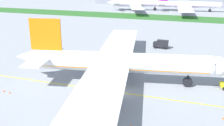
% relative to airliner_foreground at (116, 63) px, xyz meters
% --- Properties ---
extents(ground_plane, '(600.00, 600.00, 0.00)m').
position_rel_airliner_foreground_xyz_m(ground_plane, '(3.15, -5.26, -5.33)').
color(ground_plane, '#9399A0').
rests_on(ground_plane, ground).
extents(apron_taxi_line, '(280.00, 0.36, 0.01)m').
position_rel_airliner_foreground_xyz_m(apron_taxi_line, '(3.15, -5.21, -5.33)').
color(apron_taxi_line, yellow).
rests_on(apron_taxi_line, ground).
extents(grass_median_strip, '(320.00, 24.00, 0.10)m').
position_rel_airliner_foreground_xyz_m(grass_median_strip, '(3.15, 110.74, -5.28)').
color(grass_median_strip, '#2D6628').
rests_on(grass_median_strip, ground).
extents(airliner_foreground, '(51.56, 83.54, 15.70)m').
position_rel_airliner_foreground_xyz_m(airliner_foreground, '(0.00, 0.00, 0.00)').
color(airliner_foreground, white).
rests_on(airliner_foreground, ground).
extents(ground_crew_wingwalker_port, '(0.58, 0.27, 1.64)m').
position_rel_airliner_foreground_xyz_m(ground_crew_wingwalker_port, '(0.03, -1.13, -4.33)').
color(ground_crew_wingwalker_port, black).
rests_on(ground_crew_wingwalker_port, ground).
extents(traffic_cone_near_nose, '(0.36, 0.36, 0.58)m').
position_rel_airliner_foreground_xyz_m(traffic_cone_near_nose, '(24.36, -10.22, -5.05)').
color(traffic_cone_near_nose, '#F2590C').
rests_on(traffic_cone_near_nose, ground).
extents(traffic_cone_port_wing, '(0.36, 0.36, 0.58)m').
position_rel_airliner_foreground_xyz_m(traffic_cone_port_wing, '(-21.13, -13.57, -5.05)').
color(traffic_cone_port_wing, '#F2590C').
rests_on(traffic_cone_port_wing, ground).
extents(traffic_cone_starboard_wing, '(0.36, 0.36, 0.58)m').
position_rel_airliner_foreground_xyz_m(traffic_cone_starboard_wing, '(-23.07, -13.22, -5.05)').
color(traffic_cone_starboard_wing, '#F2590C').
rests_on(traffic_cone_starboard_wing, ground).
extents(service_truck_baggage_loader, '(5.39, 2.61, 3.05)m').
position_rel_airliner_foreground_xyz_m(service_truck_baggage_loader, '(5.73, 36.43, -3.70)').
color(service_truck_baggage_loader, black).
rests_on(service_truck_baggage_loader, ground).
extents(parked_airliner_far_left, '(43.55, 69.62, 15.57)m').
position_rel_airliner_foreground_xyz_m(parked_airliner_far_left, '(-28.82, 140.05, -0.05)').
color(parked_airliner_far_left, white).
rests_on(parked_airliner_far_left, ground).
extents(parked_airliner_far_centre, '(50.91, 82.56, 14.60)m').
position_rel_airliner_foreground_xyz_m(parked_airliner_far_centre, '(7.48, 146.43, -0.38)').
color(parked_airliner_far_centre, white).
rests_on(parked_airliner_far_centre, ground).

